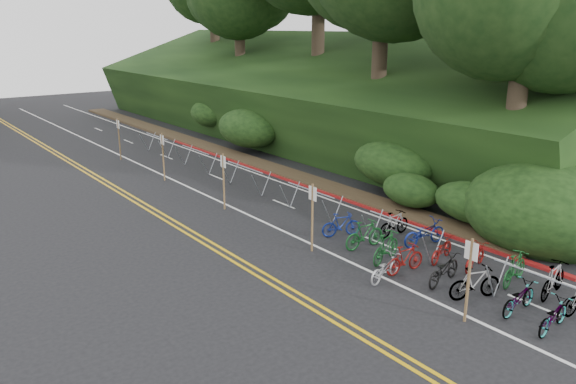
# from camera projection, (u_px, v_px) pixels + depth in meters

# --- Properties ---
(ground) EXTENTS (120.00, 120.00, 0.00)m
(ground) POSITION_uv_depth(u_px,v_px,m) (408.00, 310.00, 15.94)
(ground) COLOR black
(ground) RESTS_ON ground
(road_markings) EXTENTS (7.47, 80.00, 0.01)m
(road_markings) POSITION_uv_depth(u_px,v_px,m) (236.00, 214.00, 24.00)
(road_markings) COLOR gold
(road_markings) RESTS_ON ground
(red_curb) EXTENTS (0.25, 28.00, 0.10)m
(red_curb) POSITION_uv_depth(u_px,v_px,m) (301.00, 184.00, 28.39)
(red_curb) COLOR maroon
(red_curb) RESTS_ON ground
(embankment) EXTENTS (14.30, 48.14, 9.11)m
(embankment) POSITION_uv_depth(u_px,v_px,m) (320.00, 107.00, 37.26)
(embankment) COLOR black
(embankment) RESTS_ON ground
(bike_rack_front) EXTENTS (1.15, 3.32, 1.18)m
(bike_rack_front) POSITION_uv_depth(u_px,v_px,m) (548.00, 289.00, 15.26)
(bike_rack_front) COLOR gray
(bike_rack_front) RESTS_ON ground
(bike_racks_rest) EXTENTS (1.14, 23.00, 1.17)m
(bike_racks_rest) POSITION_uv_depth(u_px,v_px,m) (245.00, 173.00, 27.35)
(bike_racks_rest) COLOR gray
(bike_racks_rest) RESTS_ON ground
(signpost_near) EXTENTS (0.08, 0.40, 2.42)m
(signpost_near) POSITION_uv_depth(u_px,v_px,m) (469.00, 275.00, 14.92)
(signpost_near) COLOR brown
(signpost_near) RESTS_ON ground
(signposts_rest) EXTENTS (0.08, 18.40, 2.50)m
(signposts_rest) POSITION_uv_depth(u_px,v_px,m) (191.00, 165.00, 26.55)
(signposts_rest) COLOR brown
(signposts_rest) RESTS_ON ground
(bike_front) EXTENTS (0.83, 1.66, 0.83)m
(bike_front) POSITION_uv_depth(u_px,v_px,m) (385.00, 268.00, 17.68)
(bike_front) COLOR #9E9EA3
(bike_front) RESTS_ON ground
(bike_valet) EXTENTS (3.17, 10.15, 1.07)m
(bike_valet) POSITION_uv_depth(u_px,v_px,m) (451.00, 259.00, 18.17)
(bike_valet) COLOR slate
(bike_valet) RESTS_ON ground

